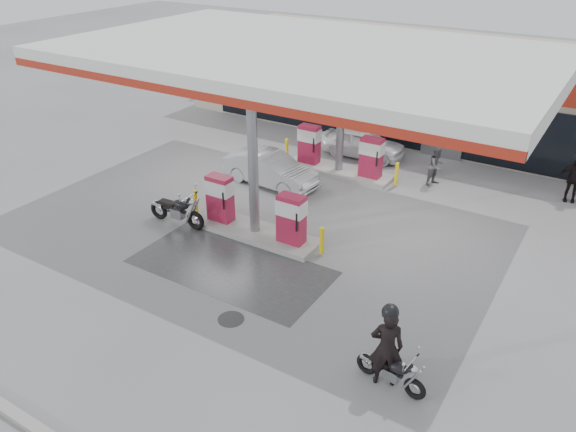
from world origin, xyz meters
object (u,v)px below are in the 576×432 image
at_px(hatchback_silver, 271,169).
at_px(parked_car_left, 231,90).
at_px(biker_walking, 573,179).
at_px(main_motorcycle, 392,372).
at_px(sedan_white, 363,143).
at_px(attendant, 437,166).
at_px(parked_motorcycle, 177,211).
at_px(biker_main, 387,347).
at_px(pump_island_near, 255,216).
at_px(pump_island_far, 339,157).

bearing_deg(hatchback_silver, parked_car_left, 48.96).
xyz_separation_m(parked_car_left, biker_walking, (18.43, -3.80, 0.28)).
bearing_deg(main_motorcycle, biker_walking, 88.19).
bearing_deg(sedan_white, attendant, -111.78).
height_order(parked_motorcycle, biker_walking, biker_walking).
xyz_separation_m(sedan_white, hatchback_silver, (-1.79, -4.60, 0.01)).
bearing_deg(parked_car_left, parked_motorcycle, -151.53).
distance_m(biker_main, hatchback_silver, 11.03).
height_order(main_motorcycle, biker_main, biker_main).
height_order(main_motorcycle, hatchback_silver, hatchback_silver).
xyz_separation_m(main_motorcycle, biker_main, (-0.19, 0.02, 0.61)).
height_order(parked_motorcycle, hatchback_silver, hatchback_silver).
relative_size(parked_motorcycle, biker_walking, 1.27).
bearing_deg(biker_walking, hatchback_silver, -163.53).
bearing_deg(parked_motorcycle, hatchback_silver, 75.32).
xyz_separation_m(pump_island_near, attendant, (3.72, 7.00, 0.07)).
height_order(pump_island_near, biker_walking, pump_island_near).
bearing_deg(biker_walking, parked_car_left, 160.47).
distance_m(pump_island_far, main_motorcycle, 11.91).
height_order(main_motorcycle, attendant, attendant).
xyz_separation_m(attendant, hatchback_silver, (-5.46, -3.40, -0.14)).
bearing_deg(main_motorcycle, pump_island_far, 130.22).
relative_size(attendant, parked_car_left, 0.38).
bearing_deg(attendant, main_motorcycle, -143.54).
relative_size(pump_island_near, pump_island_far, 1.00).
height_order(biker_main, attendant, biker_main).
distance_m(pump_island_near, biker_main, 7.44).
relative_size(parked_motorcycle, sedan_white, 0.61).
height_order(biker_main, hatchback_silver, biker_main).
distance_m(main_motorcycle, parked_motorcycle, 9.65).
bearing_deg(hatchback_silver, pump_island_near, -149.86).
xyz_separation_m(main_motorcycle, biker_walking, (1.97, 12.20, 0.49)).
bearing_deg(pump_island_near, biker_main, -32.40).
relative_size(parked_car_left, biker_walking, 2.34).
xyz_separation_m(pump_island_near, sedan_white, (0.05, 8.20, -0.08)).
bearing_deg(pump_island_far, hatchback_silver, -125.85).
height_order(pump_island_far, main_motorcycle, pump_island_far).
bearing_deg(pump_island_far, biker_main, -57.85).
xyz_separation_m(pump_island_near, hatchback_silver, (-1.73, 3.60, -0.07)).
xyz_separation_m(pump_island_far, parked_car_left, (-10.00, 6.00, -0.11)).
distance_m(attendant, parked_car_left, 14.61).
xyz_separation_m(pump_island_far, biker_main, (6.27, -9.98, 0.29)).
relative_size(parked_motorcycle, hatchback_silver, 0.58).
height_order(sedan_white, attendant, attendant).
height_order(biker_main, biker_walking, biker_main).
relative_size(pump_island_near, main_motorcycle, 2.95).
height_order(attendant, parked_car_left, attendant).
bearing_deg(parked_car_left, pump_island_near, -141.65).
bearing_deg(biker_main, parked_car_left, -68.97).
xyz_separation_m(biker_main, biker_walking, (2.16, 12.18, -0.11)).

